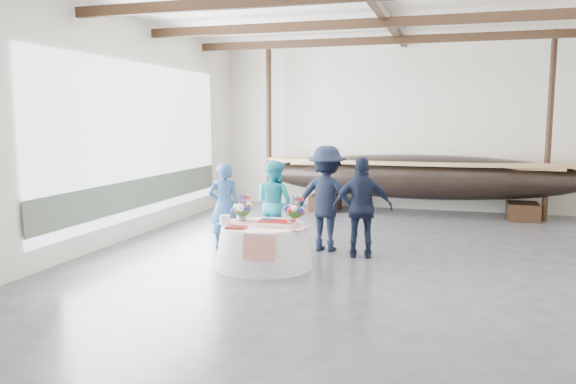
% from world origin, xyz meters
% --- Properties ---
extents(floor, '(10.00, 12.00, 0.01)m').
position_xyz_m(floor, '(0.00, 0.00, 0.00)').
color(floor, '#3D3D42').
rests_on(floor, ground).
extents(wall_back, '(10.00, 0.02, 4.50)m').
position_xyz_m(wall_back, '(0.00, 6.00, 2.25)').
color(wall_back, silver).
rests_on(wall_back, ground).
extents(wall_front, '(10.00, 0.02, 4.50)m').
position_xyz_m(wall_front, '(0.00, -6.00, 2.25)').
color(wall_front, silver).
rests_on(wall_front, ground).
extents(wall_left, '(0.02, 12.00, 4.50)m').
position_xyz_m(wall_left, '(-5.00, 0.00, 2.25)').
color(wall_left, silver).
rests_on(wall_left, ground).
extents(pavilion_structure, '(9.80, 11.76, 4.50)m').
position_xyz_m(pavilion_structure, '(0.00, 0.86, 4.00)').
color(pavilion_structure, black).
rests_on(pavilion_structure, ground).
extents(open_bay, '(0.03, 7.00, 3.20)m').
position_xyz_m(open_bay, '(-4.95, 1.00, 1.83)').
color(open_bay, silver).
rests_on(open_bay, ground).
extents(longboat_display, '(8.22, 1.64, 1.54)m').
position_xyz_m(longboat_display, '(0.56, 5.10, 0.98)').
color(longboat_display, black).
rests_on(longboat_display, ground).
extents(banquet_table, '(1.63, 1.63, 0.70)m').
position_xyz_m(banquet_table, '(-1.62, -0.78, 0.35)').
color(banquet_table, white).
rests_on(banquet_table, ground).
extents(tabletop_items, '(1.56, 0.96, 0.40)m').
position_xyz_m(tabletop_items, '(-1.64, -0.63, 0.85)').
color(tabletop_items, red).
rests_on(tabletop_items, banquet_table).
extents(guest_woman_blue, '(0.71, 0.63, 1.63)m').
position_xyz_m(guest_woman_blue, '(-2.78, 0.25, 0.82)').
color(guest_woman_blue, navy).
rests_on(guest_woman_blue, ground).
extents(guest_woman_teal, '(1.00, 0.91, 1.67)m').
position_xyz_m(guest_woman_teal, '(-1.92, 0.71, 0.83)').
color(guest_woman_teal, teal).
rests_on(guest_woman_teal, ground).
extents(guest_man_left, '(1.31, 0.82, 1.96)m').
position_xyz_m(guest_man_left, '(-0.87, 0.62, 0.98)').
color(guest_man_left, black).
rests_on(guest_man_left, ground).
extents(guest_man_right, '(1.11, 0.61, 1.80)m').
position_xyz_m(guest_man_right, '(-0.14, 0.27, 0.90)').
color(guest_man_right, black).
rests_on(guest_man_right, ground).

